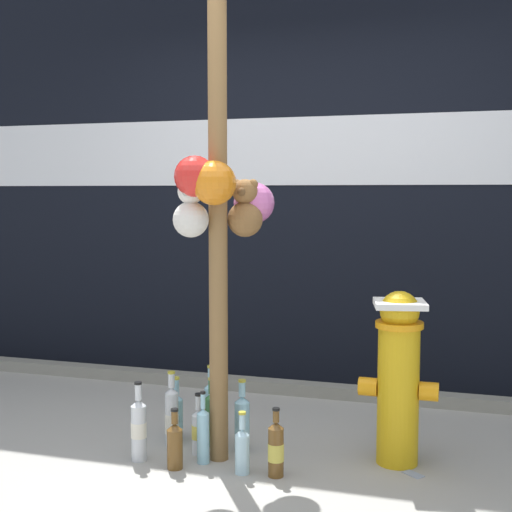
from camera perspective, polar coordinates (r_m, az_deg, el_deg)
The scene contains 17 objects.
ground_plane at distance 3.46m, azimuth -3.13°, elevation -17.54°, with size 14.00×14.00×0.00m, color #9E9B93.
building_wall at distance 5.00m, azimuth 4.10°, elevation 12.22°, with size 10.00×0.21×3.90m.
curb_strip at distance 4.74m, azimuth 2.87°, elevation -10.67°, with size 8.00×0.12×0.08m, color gray.
memorial_post at distance 3.41m, azimuth -3.00°, elevation 8.12°, with size 0.46×0.47×2.69m.
fire_hydrant at distance 3.55m, azimuth 11.53°, elevation -9.36°, with size 0.39×0.29×0.86m.
bottle_0 at distance 3.80m, azimuth -3.68°, elevation -13.01°, with size 0.06×0.06×0.37m.
bottle_1 at distance 3.58m, azimuth -4.33°, elevation -14.27°, with size 0.06×0.06×0.36m.
bottle_2 at distance 3.72m, azimuth -1.14°, elevation -13.33°, with size 0.08×0.08×0.38m.
bottle_3 at distance 3.53m, azimuth -6.63°, elevation -14.99°, with size 0.08×0.08×0.30m.
bottle_4 at distance 3.64m, azimuth -9.53°, elevation -13.68°, with size 0.08×0.08×0.40m.
bottle_5 at distance 3.70m, azimuth -4.69°, elevation -13.95°, with size 0.07×0.07×0.32m.
bottle_6 at distance 3.92m, azimuth -6.51°, elevation -12.66°, with size 0.07×0.07×0.34m.
bottle_7 at distance 3.42m, azimuth 1.63°, elevation -15.42°, with size 0.08×0.08×0.33m.
bottle_8 at distance 3.89m, azimuth -3.66°, elevation -12.37°, with size 0.08×0.08×0.41m.
bottle_9 at distance 3.82m, azimuth -6.87°, elevation -12.85°, with size 0.07×0.07×0.40m.
bottle_10 at distance 3.46m, azimuth -1.13°, elevation -15.43°, with size 0.07×0.07×0.30m.
litter_0 at distance 3.56m, azimuth 12.69°, elevation -16.92°, with size 0.10×0.05×0.01m, color #8C99B2.
Camera 1 is at (1.09, -3.00, 1.34)m, focal length 49.11 mm.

